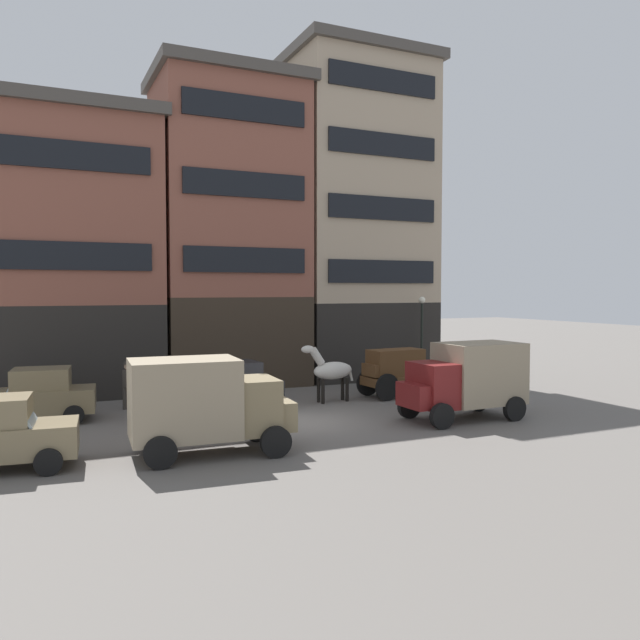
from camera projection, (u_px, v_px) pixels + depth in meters
ground_plane at (298, 421)px, 21.14m from camera, size 120.00×120.00×0.00m
building_far_left at (64, 251)px, 26.46m from camera, size 8.13×5.63×12.08m
building_center_left at (229, 230)px, 29.42m from camera, size 7.04×5.63×14.40m
building_center_right at (357, 216)px, 32.23m from camera, size 7.39×5.63×16.42m
cargo_wagon at (394, 369)px, 25.97m from camera, size 2.99×1.69×1.98m
draft_horse at (331, 370)px, 24.72m from camera, size 2.35×0.71×2.30m
delivery_truck_near at (206, 403)px, 16.80m from camera, size 4.45×2.36×2.62m
delivery_truck_far at (466, 378)px, 21.44m from camera, size 4.36×2.15×2.62m
sedan_dark at (230, 387)px, 22.71m from camera, size 3.78×2.01×1.83m
sedan_light at (38, 396)px, 20.91m from camera, size 3.86×2.21×1.83m
pedestrian_officer at (127, 383)px, 23.24m from camera, size 0.42×0.42×1.79m
streetlamp_curbside at (422, 327)px, 30.27m from camera, size 0.32×0.32×4.12m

